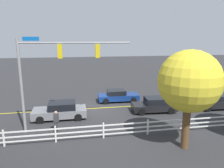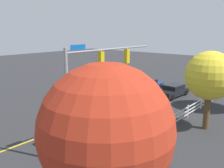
# 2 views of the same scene
# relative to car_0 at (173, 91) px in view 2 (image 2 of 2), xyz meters

# --- Properties ---
(ground_plane) EXTENTS (120.00, 120.00, 0.00)m
(ground_plane) POSITION_rel_car_0_xyz_m (12.04, -2.11, -0.69)
(ground_plane) COLOR #2D2D30
(lane_center_stripe) EXTENTS (28.00, 0.16, 0.01)m
(lane_center_stripe) POSITION_rel_car_0_xyz_m (8.04, -2.11, -0.69)
(lane_center_stripe) COLOR gold
(lane_center_stripe) RESTS_ON ground_plane
(signal_assembly) EXTENTS (8.03, 0.38, 6.99)m
(signal_assembly) POSITION_rel_car_0_xyz_m (15.72, 2.41, 4.26)
(signal_assembly) COLOR gray
(signal_assembly) RESTS_ON ground_plane
(car_0) EXTENTS (4.81, 2.27, 1.41)m
(car_0) POSITION_rel_car_0_xyz_m (0.00, 0.00, 0.00)
(car_0) COLOR black
(car_0) RESTS_ON ground_plane
(car_1) EXTENTS (4.20, 2.08, 1.40)m
(car_1) POSITION_rel_car_0_xyz_m (6.74, -0.12, -0.02)
(car_1) COLOR black
(car_1) RESTS_ON ground_plane
(car_2) EXTENTS (4.52, 2.14, 1.42)m
(car_2) POSITION_rel_car_0_xyz_m (-0.82, -3.93, -0.01)
(car_2) COLOR navy
(car_2) RESTS_ON ground_plane
(car_3) EXTENTS (4.58, 2.08, 1.47)m
(car_3) POSITION_rel_car_0_xyz_m (15.48, 0.02, 0.02)
(car_3) COLOR slate
(car_3) RESTS_ON ground_plane
(car_4) EXTENTS (4.48, 1.94, 1.31)m
(car_4) POSITION_rel_car_0_xyz_m (9.51, -4.04, -0.06)
(car_4) COLOR navy
(car_4) RESTS_ON ground_plane
(pedestrian) EXTENTS (0.42, 0.29, 1.69)m
(pedestrian) POSITION_rel_car_0_xyz_m (15.59, 2.93, 0.23)
(pedestrian) COLOR #3F3F42
(pedestrian) RESTS_ON ground_plane
(white_rail_fence) EXTENTS (26.10, 0.10, 1.15)m
(white_rail_fence) POSITION_rel_car_0_xyz_m (9.04, 4.43, -0.09)
(white_rail_fence) COLOR white
(white_rail_fence) RESTS_ON ground_plane
(tree_0) EXTENTS (4.79, 4.79, 6.79)m
(tree_0) POSITION_rel_car_0_xyz_m (20.45, 7.64, 3.69)
(tree_0) COLOR brown
(tree_0) RESTS_ON ground_plane
(tree_1) EXTENTS (3.80, 3.80, 6.27)m
(tree_1) POSITION_rel_car_0_xyz_m (7.36, 6.64, 3.64)
(tree_1) COLOR brown
(tree_1) RESTS_ON ground_plane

